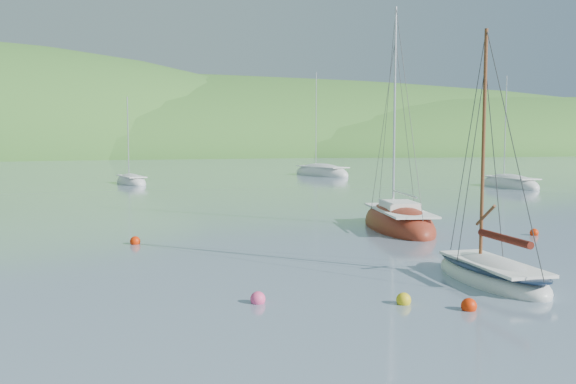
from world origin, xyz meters
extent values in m
plane|color=slate|center=(0.00, 0.00, 0.00)|extent=(700.00, 700.00, 0.00)
ellipsoid|color=#30702A|center=(0.00, 170.00, 0.00)|extent=(440.00, 110.00, 44.00)
ellipsoid|color=#30702A|center=(90.00, 160.00, 0.00)|extent=(240.00, 100.00, 34.00)
ellipsoid|color=white|center=(4.00, 1.89, 0.10)|extent=(2.23, 5.80, 1.41)
cube|color=white|center=(4.00, 1.78, 0.61)|extent=(1.67, 4.52, 0.10)
cylinder|color=brown|center=(4.02, 2.58, 4.41)|extent=(0.12, 0.12, 7.67)
ellipsoid|color=black|center=(4.00, 1.89, 0.51)|extent=(2.19, 5.74, 0.24)
cylinder|color=#57180F|center=(3.99, 1.20, 1.52)|extent=(0.30, 2.77, 0.24)
ellipsoid|color=maroon|center=(6.12, 13.66, 0.16)|extent=(4.12, 8.68, 2.30)
cube|color=white|center=(6.09, 13.50, 0.97)|extent=(3.11, 6.76, 0.10)
cylinder|color=silver|center=(6.27, 14.65, 6.14)|extent=(0.12, 0.12, 10.43)
cube|color=white|center=(6.09, 13.50, 1.21)|extent=(1.90, 2.55, 0.42)
cylinder|color=silver|center=(5.96, 12.67, 1.88)|extent=(0.70, 3.97, 0.09)
ellipsoid|color=white|center=(-6.40, 49.06, 0.13)|extent=(3.83, 6.96, 1.80)
cube|color=white|center=(-6.37, 48.93, 0.77)|extent=(2.91, 5.41, 0.10)
cylinder|color=silver|center=(-6.59, 49.83, 4.69)|extent=(0.12, 0.12, 7.92)
ellipsoid|color=white|center=(16.05, 57.00, 0.18)|extent=(6.22, 10.00, 2.56)
cube|color=white|center=(16.12, 56.82, 1.08)|extent=(4.74, 7.76, 0.10)
cylinder|color=silver|center=(15.68, 58.07, 6.70)|extent=(0.12, 0.12, 11.32)
ellipsoid|color=white|center=(27.54, 35.70, 0.15)|extent=(2.90, 7.93, 2.15)
cube|color=white|center=(27.54, 35.55, 0.91)|extent=(2.17, 6.18, 0.10)
cylinder|color=silver|center=(27.53, 36.65, 5.60)|extent=(0.12, 0.12, 9.46)
sphere|color=yellow|center=(-0.02, -0.02, 0.12)|extent=(0.42, 0.42, 0.42)
sphere|color=#FF4984|center=(-3.97, 1.16, 0.12)|extent=(0.43, 0.43, 0.43)
sphere|color=red|center=(11.49, 9.96, 0.12)|extent=(0.41, 0.41, 0.41)
sphere|color=red|center=(-7.06, 12.33, 0.12)|extent=(0.45, 0.45, 0.45)
sphere|color=red|center=(1.43, -1.06, 0.12)|extent=(0.43, 0.43, 0.43)
camera|label=1|loc=(-7.77, -16.33, 4.74)|focal=40.00mm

